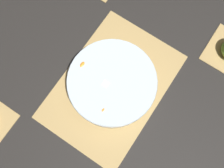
% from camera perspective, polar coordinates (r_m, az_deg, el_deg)
% --- Properties ---
extents(ground_plane, '(6.00, 6.00, 0.00)m').
position_cam_1_polar(ground_plane, '(0.93, 0.00, -0.52)').
color(ground_plane, black).
extents(bamboo_mat_center, '(0.49, 0.34, 0.01)m').
position_cam_1_polar(bamboo_mat_center, '(0.93, 0.00, -0.48)').
color(bamboo_mat_center, tan).
rests_on(bamboo_mat_center, ground_plane).
extents(fruit_salad_bowl, '(0.30, 0.30, 0.07)m').
position_cam_1_polar(fruit_salad_bowl, '(0.89, -0.03, 0.18)').
color(fruit_salad_bowl, silver).
rests_on(fruit_salad_bowl, bamboo_mat_center).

